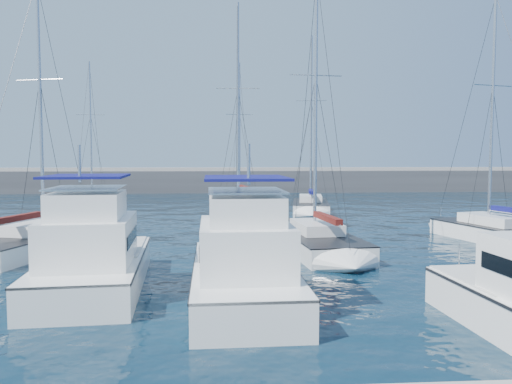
{
  "coord_description": "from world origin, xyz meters",
  "views": [
    {
      "loc": [
        0.4,
        -18.94,
        4.91
      ],
      "look_at": [
        2.2,
        8.28,
        3.0
      ],
      "focal_mm": 35.0,
      "sensor_mm": 36.0,
      "label": 1
    }
  ],
  "objects": [
    {
      "name": "ground",
      "position": [
        0.0,
        0.0,
        0.0
      ],
      "size": [
        220.0,
        220.0,
        0.0
      ],
      "primitive_type": "plane",
      "color": "black",
      "rests_on": "ground"
    },
    {
      "name": "breakwater",
      "position": [
        0.0,
        52.0,
        1.05
      ],
      "size": [
        160.0,
        6.0,
        4.45
      ],
      "color": "#424244",
      "rests_on": "ground"
    },
    {
      "name": "motor_yacht_port_inner",
      "position": [
        -4.36,
        -0.56,
        1.13
      ],
      "size": [
        4.17,
        8.88,
        4.69
      ],
      "rotation": [
        0.0,
        0.0,
        0.08
      ],
      "color": "silver",
      "rests_on": "ground"
    },
    {
      "name": "motor_yacht_stbd_inner",
      "position": [
        1.09,
        -2.25,
        1.13
      ],
      "size": [
        3.68,
        9.23,
        4.69
      ],
      "rotation": [
        0.0,
        0.0,
        0.03
      ],
      "color": "silver",
      "rests_on": "ground"
    },
    {
      "name": "sailboat_mid_b",
      "position": [
        -9.3,
        7.13,
        0.51
      ],
      "size": [
        5.27,
        9.05,
        14.24
      ],
      "rotation": [
        0.0,
        0.0,
        -0.28
      ],
      "color": "silver",
      "rests_on": "ground"
    },
    {
      "name": "sailboat_mid_c",
      "position": [
        1.28,
        10.93,
        0.54
      ],
      "size": [
        3.32,
        7.18,
        14.51
      ],
      "rotation": [
        0.0,
        0.0,
        -0.05
      ],
      "color": "silver",
      "rests_on": "ground"
    },
    {
      "name": "sailboat_mid_d",
      "position": [
        5.32,
        6.29,
        0.52
      ],
      "size": [
        3.97,
        8.35,
        14.65
      ],
      "rotation": [
        0.0,
        0.0,
        0.1
      ],
      "color": "silver",
      "rests_on": "ground"
    },
    {
      "name": "sailboat_mid_e",
      "position": [
        16.31,
        8.65,
        0.52
      ],
      "size": [
        5.07,
        9.06,
        14.52
      ],
      "rotation": [
        0.0,
        0.0,
        0.25
      ],
      "color": "silver",
      "rests_on": "ground"
    },
    {
      "name": "sailboat_back_a",
      "position": [
        -12.35,
        29.58,
        0.51
      ],
      "size": [
        3.19,
        9.0,
        14.41
      ],
      "rotation": [
        0.0,
        0.0,
        0.01
      ],
      "color": "silver",
      "rests_on": "ground"
    },
    {
      "name": "sailboat_back_b",
      "position": [
        2.21,
        31.63,
        0.52
      ],
      "size": [
        4.32,
        8.57,
        14.83
      ],
      "rotation": [
        0.0,
        0.0,
        0.15
      ],
      "color": "silver",
      "rests_on": "ground"
    },
    {
      "name": "sailboat_back_c",
      "position": [
        8.13,
        24.67,
        0.55
      ],
      "size": [
        4.18,
        7.88,
        15.94
      ],
      "rotation": [
        0.0,
        0.0,
        -0.15
      ],
      "color": "silver",
      "rests_on": "ground"
    }
  ]
}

